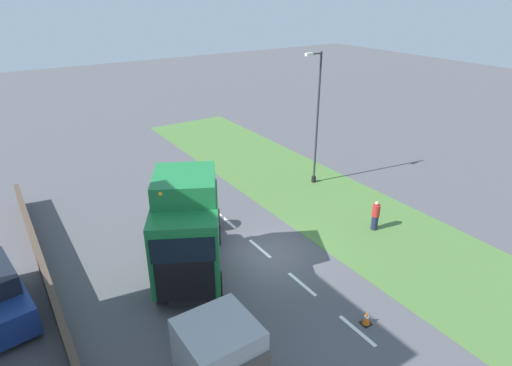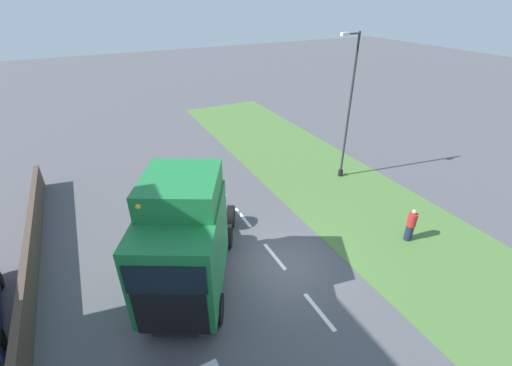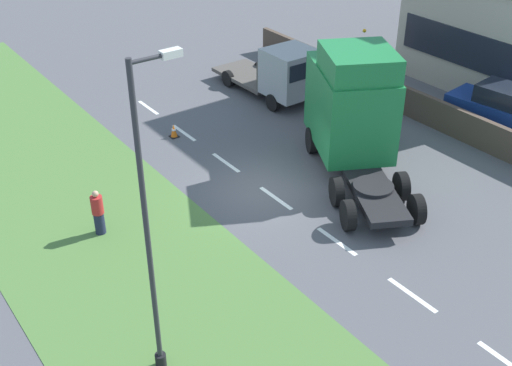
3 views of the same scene
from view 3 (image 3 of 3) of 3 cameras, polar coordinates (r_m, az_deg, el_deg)
name	(u,v)px [view 3 (image 3 of 3)]	position (r m, az deg, el deg)	size (l,w,h in m)	color
ground_plane	(264,190)	(23.29, 0.73, -0.61)	(120.00, 120.00, 0.00)	#515156
grass_verge	(112,248)	(20.87, -12.65, -5.70)	(7.00, 44.00, 0.01)	#4C7538
lane_markings	(276,198)	(22.82, 1.78, -1.35)	(0.16, 21.00, 0.00)	white
boundary_wall	(432,112)	(28.68, 15.38, 6.10)	(0.25, 24.00, 1.29)	#4C3D33
lorry_cab	(352,108)	(24.10, 8.56, 6.59)	(5.57, 7.51, 4.87)	black
flatbed_truck	(284,73)	(29.74, 2.47, 9.71)	(2.27, 6.02, 2.65)	#999EA3
parked_car	(505,112)	(28.70, 21.27, 5.89)	(2.40, 4.92, 2.10)	navy
lamp_post	(152,241)	(14.39, -9.27, -5.10)	(1.26, 0.28, 8.09)	black
pedestrian	(98,213)	(21.23, -13.86, -2.60)	(0.39, 0.39, 1.61)	#1E233D
traffic_cone_lead	(174,131)	(27.08, -7.32, 4.63)	(0.36, 0.36, 0.58)	black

